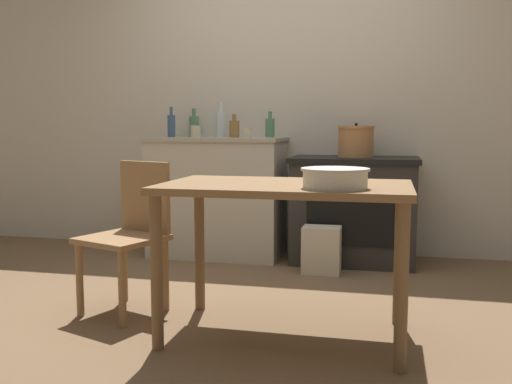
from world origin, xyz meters
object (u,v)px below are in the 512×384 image
(mixing_bowl_large, at_px, (335,177))
(cup_center_right, at_px, (196,132))
(bottle_center_left, at_px, (194,126))
(bottle_left, at_px, (171,125))
(flour_sack, at_px, (322,250))
(stove, at_px, (354,209))
(stock_pot, at_px, (356,141))
(bottle_mid_left, at_px, (221,124))
(chair, at_px, (131,231))
(cup_mid_right, at_px, (247,133))
(bottle_center, at_px, (234,128))
(bottle_far_left, at_px, (270,127))
(work_table, at_px, (286,205))

(mixing_bowl_large, bearing_deg, cup_center_right, 126.14)
(mixing_bowl_large, height_order, bottle_center_left, bottle_center_left)
(bottle_left, bearing_deg, flour_sack, -18.74)
(stove, distance_m, stock_pot, 0.52)
(bottle_left, height_order, bottle_mid_left, bottle_mid_left)
(bottle_left, bearing_deg, stove, -0.83)
(chair, height_order, cup_mid_right, cup_mid_right)
(flour_sack, height_order, bottle_left, bottle_left)
(chair, bearing_deg, stock_pot, 72.34)
(stock_pot, relative_size, bottle_mid_left, 0.97)
(stove, relative_size, bottle_center, 5.20)
(bottle_center, bearing_deg, bottle_center_left, 158.17)
(bottle_center_left, bearing_deg, chair, -83.04)
(bottle_mid_left, height_order, cup_center_right, bottle_mid_left)
(bottle_left, xyz_separation_m, cup_center_right, (0.27, -0.18, -0.05))
(stove, height_order, flour_sack, stove)
(stock_pot, relative_size, bottle_far_left, 1.34)
(stove, xyz_separation_m, bottle_center, (-0.96, 0.02, 0.62))
(chair, height_order, bottle_center_left, bottle_center_left)
(mixing_bowl_large, bearing_deg, bottle_center, 117.55)
(mixing_bowl_large, xyz_separation_m, cup_mid_right, (-0.84, 1.71, 0.18))
(work_table, relative_size, flour_sack, 3.56)
(bottle_far_left, height_order, bottle_mid_left, bottle_mid_left)
(bottle_left, distance_m, bottle_center, 0.54)
(stove, height_order, work_table, stove)
(bottle_far_left, bearing_deg, cup_center_right, -153.94)
(bottle_center_left, bearing_deg, stove, -7.42)
(mixing_bowl_large, relative_size, bottle_center, 1.66)
(flour_sack, xyz_separation_m, bottle_left, (-1.30, 0.44, 0.89))
(mixing_bowl_large, relative_size, bottle_far_left, 1.47)
(stock_pot, xyz_separation_m, cup_center_right, (-1.23, -0.16, 0.07))
(work_table, distance_m, bottle_center, 1.90)
(bottle_center_left, height_order, cup_center_right, bottle_center_left)
(cup_center_right, height_order, cup_mid_right, cup_center_right)
(bottle_center_left, bearing_deg, cup_center_right, -68.70)
(bottle_mid_left, distance_m, bottle_center, 0.17)
(chair, height_order, stock_pot, stock_pot)
(bottle_center, height_order, cup_mid_right, bottle_center)
(bottle_left, bearing_deg, stock_pot, -0.57)
(bottle_center, relative_size, cup_center_right, 1.94)
(bottle_center_left, xyz_separation_m, bottle_center, (0.40, -0.16, -0.02))
(stove, xyz_separation_m, cup_mid_right, (-0.81, -0.16, 0.59))
(flour_sack, distance_m, bottle_left, 1.63)
(bottle_far_left, distance_m, bottle_center_left, 0.67)
(work_table, distance_m, cup_center_right, 1.87)
(stock_pot, height_order, cup_center_right, stock_pot)
(chair, bearing_deg, bottle_far_left, 93.76)
(work_table, bearing_deg, bottle_far_left, 104.19)
(flour_sack, height_order, bottle_far_left, bottle_far_left)
(bottle_left, bearing_deg, work_table, -53.57)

